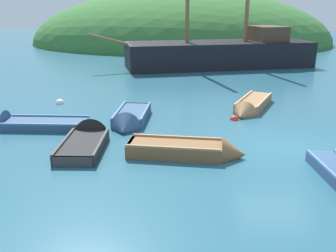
# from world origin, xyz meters

# --- Properties ---
(ground_plane) EXTENTS (120.00, 120.00, 0.00)m
(ground_plane) POSITION_xyz_m (0.00, 0.00, 0.00)
(ground_plane) COLOR #285B70
(shore_hill) EXTENTS (36.02, 26.86, 12.56)m
(shore_hill) POSITION_xyz_m (-3.90, 35.84, 0.00)
(shore_hill) COLOR #387033
(shore_hill) RESTS_ON ground
(sailing_ship) EXTENTS (16.55, 7.48, 11.57)m
(sailing_ship) POSITION_xyz_m (-0.56, 17.05, 0.70)
(sailing_ship) COLOR black
(sailing_ship) RESTS_ON ground
(rowboat_far) EXTENTS (1.30, 3.45, 1.14)m
(rowboat_far) POSITION_xyz_m (-5.35, 2.33, 0.13)
(rowboat_far) COLOR #335175
(rowboat_far) RESTS_ON ground
(rowboat_center) EXTENTS (2.45, 3.95, 0.99)m
(rowboat_center) POSITION_xyz_m (-0.21, 4.65, 0.13)
(rowboat_center) COLOR #9E7047
(rowboat_center) RESTS_ON ground
(rowboat_outer_right) EXTENTS (1.37, 3.24, 1.23)m
(rowboat_outer_right) POSITION_xyz_m (-6.45, -0.12, 0.10)
(rowboat_outer_right) COLOR black
(rowboat_outer_right) RESTS_ON ground
(rowboat_near_dock) EXTENTS (3.76, 1.40, 1.03)m
(rowboat_near_dock) POSITION_xyz_m (-2.92, -0.94, 0.14)
(rowboat_near_dock) COLOR brown
(rowboat_near_dock) RESTS_ON ground
(rowboat_portside) EXTENTS (3.93, 1.24, 1.17)m
(rowboat_portside) POSITION_xyz_m (-9.24, 1.62, 0.09)
(rowboat_portside) COLOR #335175
(rowboat_portside) RESTS_ON ground
(buoy_white) EXTENTS (0.43, 0.43, 0.43)m
(buoy_white) POSITION_xyz_m (-9.18, 5.35, 0.00)
(buoy_white) COLOR white
(buoy_white) RESTS_ON ground
(buoy_red) EXTENTS (0.36, 0.36, 0.36)m
(buoy_red) POSITION_xyz_m (-1.12, 3.06, 0.00)
(buoy_red) COLOR red
(buoy_red) RESTS_ON ground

